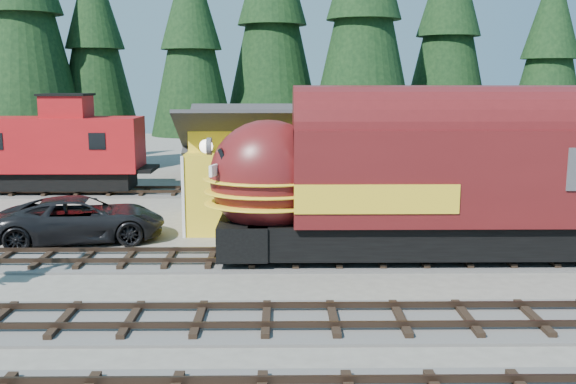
{
  "coord_description": "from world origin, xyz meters",
  "views": [
    {
      "loc": [
        -2.0,
        -18.31,
        6.43
      ],
      "look_at": [
        -1.75,
        4.0,
        2.53
      ],
      "focal_mm": 40.0,
      "sensor_mm": 36.0,
      "label": 1
    }
  ],
  "objects_px": {
    "depot": "(325,158)",
    "locomotive": "(442,186)",
    "pickup_truck_a": "(82,219)",
    "caboose": "(52,149)"
  },
  "relations": [
    {
      "from": "depot",
      "to": "locomotive",
      "type": "height_order",
      "value": "depot"
    },
    {
      "from": "depot",
      "to": "locomotive",
      "type": "bearing_deg",
      "value": -60.33
    },
    {
      "from": "locomotive",
      "to": "depot",
      "type": "bearing_deg",
      "value": 119.67
    },
    {
      "from": "depot",
      "to": "pickup_truck_a",
      "type": "bearing_deg",
      "value": -160.94
    },
    {
      "from": "caboose",
      "to": "pickup_truck_a",
      "type": "distance_m",
      "value": 12.14
    },
    {
      "from": "depot",
      "to": "locomotive",
      "type": "xyz_separation_m",
      "value": [
        3.7,
        -6.5,
        -0.22
      ]
    },
    {
      "from": "locomotive",
      "to": "pickup_truck_a",
      "type": "distance_m",
      "value": 14.18
    },
    {
      "from": "pickup_truck_a",
      "to": "locomotive",
      "type": "bearing_deg",
      "value": -115.23
    },
    {
      "from": "depot",
      "to": "caboose",
      "type": "xyz_separation_m",
      "value": [
        -14.95,
        7.5,
        -0.36
      ]
    },
    {
      "from": "depot",
      "to": "locomotive",
      "type": "distance_m",
      "value": 7.48
    }
  ]
}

